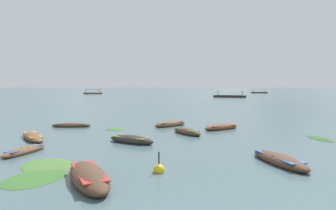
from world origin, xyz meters
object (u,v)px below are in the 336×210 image
(rowboat_5, at_px, (89,177))
(rowboat_7, at_px, (25,151))
(rowboat_6, at_px, (187,132))
(ferry_0, at_px, (259,92))
(rowboat_3, at_px, (221,127))
(ferry_2, at_px, (93,93))
(mooring_buoy, at_px, (159,170))
(rowboat_1, at_px, (131,140))
(rowboat_4, at_px, (279,160))
(rowboat_8, at_px, (170,124))
(rowboat_9, at_px, (71,125))
(ferry_1, at_px, (230,96))
(rowboat_0, at_px, (33,137))

(rowboat_5, height_order, rowboat_7, rowboat_5)
(rowboat_7, bearing_deg, rowboat_6, 31.62)
(ferry_0, bearing_deg, rowboat_7, -115.02)
(rowboat_3, relative_size, ferry_2, 0.41)
(rowboat_5, bearing_deg, mooring_buoy, 23.24)
(rowboat_7, bearing_deg, rowboat_1, 25.65)
(rowboat_4, xyz_separation_m, rowboat_8, (-4.65, 13.08, 0.02))
(rowboat_5, bearing_deg, rowboat_1, 82.76)
(ferry_2, relative_size, mooring_buoy, 8.79)
(rowboat_7, xyz_separation_m, rowboat_9, (-0.49, 10.37, 0.00))
(rowboat_3, height_order, ferry_2, ferry_2)
(rowboat_3, bearing_deg, ferry_0, 68.43)
(ferry_1, bearing_deg, rowboat_7, -112.25)
(ferry_0, distance_m, ferry_2, 88.49)
(rowboat_6, bearing_deg, ferry_0, 67.54)
(rowboat_0, distance_m, rowboat_3, 15.03)
(rowboat_5, height_order, rowboat_8, rowboat_5)
(rowboat_7, bearing_deg, ferry_0, 64.98)
(rowboat_6, distance_m, rowboat_7, 11.52)
(rowboat_4, xyz_separation_m, rowboat_6, (-3.55, 8.67, 0.00))
(rowboat_7, xyz_separation_m, ferry_2, (-23.57, 123.66, 0.30))
(rowboat_9, bearing_deg, ferry_2, 101.51)
(rowboat_1, bearing_deg, rowboat_0, 166.98)
(rowboat_4, distance_m, rowboat_6, 9.37)
(rowboat_7, bearing_deg, mooring_buoy, -26.95)
(rowboat_9, bearing_deg, ferry_0, 63.03)
(rowboat_5, relative_size, rowboat_7, 1.36)
(rowboat_9, bearing_deg, rowboat_4, -43.20)
(ferry_2, bearing_deg, rowboat_1, -76.38)
(rowboat_8, xyz_separation_m, rowboat_9, (-9.20, -0.07, -0.05))
(ferry_0, distance_m, ferry_1, 65.31)
(rowboat_9, bearing_deg, rowboat_7, -87.29)
(rowboat_1, height_order, rowboat_6, rowboat_1)
(rowboat_8, bearing_deg, rowboat_3, -25.87)
(rowboat_5, bearing_deg, ferry_2, 102.41)
(rowboat_8, relative_size, ferry_0, 0.39)
(ferry_0, relative_size, ferry_1, 0.79)
(rowboat_0, xyz_separation_m, ferry_0, (65.35, 132.55, 0.29))
(rowboat_0, bearing_deg, rowboat_5, -56.69)
(rowboat_1, relative_size, ferry_2, 0.38)
(rowboat_1, height_order, rowboat_4, rowboat_1)
(rowboat_5, xyz_separation_m, ferry_1, (27.85, 84.64, 0.22))
(rowboat_5, distance_m, ferry_2, 131.73)
(rowboat_1, bearing_deg, rowboat_4, -35.22)
(rowboat_4, xyz_separation_m, ferry_1, (19.23, 82.28, 0.27))
(rowboat_0, relative_size, rowboat_4, 1.07)
(rowboat_8, distance_m, rowboat_9, 9.20)
(rowboat_0, relative_size, ferry_1, 0.38)
(rowboat_5, xyz_separation_m, rowboat_8, (3.97, 15.43, -0.03))
(ferry_2, bearing_deg, rowboat_9, -78.49)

